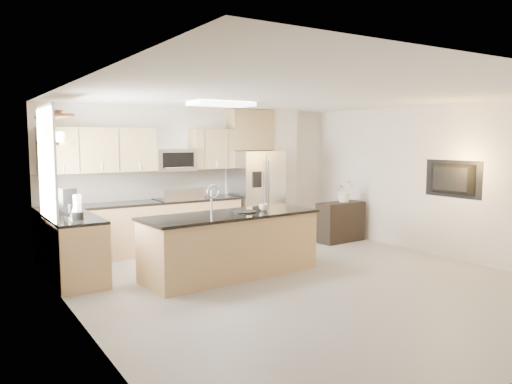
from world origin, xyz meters
TOP-DOWN VIEW (x-y plane):
  - floor at (0.00, 0.00)m, footprint 6.50×6.50m
  - ceiling at (0.00, 0.00)m, footprint 6.00×6.50m
  - wall_back at (0.00, 3.25)m, footprint 6.00×0.02m
  - wall_left at (-3.00, 0.00)m, footprint 0.02×6.50m
  - wall_right at (3.00, 0.00)m, footprint 0.02×6.50m
  - back_counter at (-1.23, 2.93)m, footprint 3.55×0.66m
  - left_counter at (-2.67, 1.85)m, footprint 0.66×1.50m
  - range at (-0.60, 2.92)m, footprint 0.76×0.64m
  - upper_cabinets at (-1.30, 3.09)m, footprint 3.50×0.33m
  - microwave at (-0.60, 3.04)m, footprint 0.76×0.40m
  - refrigerator at (1.06, 2.87)m, footprint 0.92×0.78m
  - partition_column at (1.82, 3.10)m, footprint 0.60×0.30m
  - window at (-2.98, 1.85)m, footprint 0.04×1.15m
  - shelf_lower at (-2.85, 1.95)m, footprint 0.30×1.20m
  - shelf_upper at (-2.85, 1.95)m, footprint 0.30×1.20m
  - ceiling_fixture at (-0.40, 1.60)m, footprint 1.00×0.50m
  - island at (-0.64, 0.89)m, footprint 2.72×1.15m
  - credenza at (2.39, 1.86)m, footprint 1.00×0.47m
  - cup at (-0.08, 0.86)m, footprint 0.17×0.17m
  - platter at (-0.42, 0.88)m, footprint 0.45×0.45m
  - blender at (-2.67, 1.50)m, footprint 0.15×0.15m
  - kettle at (-2.62, 1.76)m, footprint 0.22×0.22m
  - coffee_maker at (-2.69, 2.04)m, footprint 0.24×0.28m
  - bowl at (-2.85, 2.03)m, footprint 0.44×0.44m
  - flower_vase at (2.47, 1.86)m, footprint 0.58×0.51m
  - television at (2.91, -0.20)m, footprint 0.14×1.08m

SIDE VIEW (x-z plane):
  - floor at x=0.00m, z-range 0.00..0.00m
  - credenza at x=2.39m, z-range 0.00..0.78m
  - left_counter at x=-2.67m, z-range 0.00..0.92m
  - island at x=-0.64m, z-range -0.21..1.14m
  - back_counter at x=-1.23m, z-range -0.25..1.19m
  - range at x=-0.60m, z-range -0.10..1.04m
  - refrigerator at x=1.06m, z-range 0.00..1.78m
  - platter at x=-0.42m, z-range 0.92..0.94m
  - cup at x=-0.08m, z-range 0.92..1.03m
  - kettle at x=-2.62m, z-range 0.90..1.18m
  - blender at x=-2.67m, z-range 0.90..1.24m
  - flower_vase at x=2.47m, z-range 0.78..1.41m
  - coffee_maker at x=-2.69m, z-range 0.91..1.30m
  - wall_back at x=0.00m, z-range 0.00..2.60m
  - wall_left at x=-3.00m, z-range 0.00..2.60m
  - wall_right at x=3.00m, z-range 0.00..2.60m
  - partition_column at x=1.82m, z-range 0.00..2.60m
  - television at x=2.91m, z-range 1.04..1.66m
  - microwave at x=-0.60m, z-range 1.43..1.83m
  - window at x=-2.98m, z-range 0.83..2.47m
  - upper_cabinets at x=-1.30m, z-range 1.45..2.20m
  - shelf_lower at x=-2.85m, z-range 1.93..1.97m
  - shelf_upper at x=-2.85m, z-range 2.30..2.34m
  - bowl at x=-2.85m, z-range 2.34..2.43m
  - ceiling_fixture at x=-0.40m, z-range 2.53..2.59m
  - ceiling at x=0.00m, z-range 2.59..2.61m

